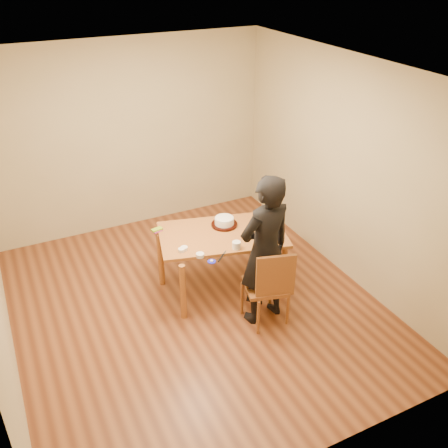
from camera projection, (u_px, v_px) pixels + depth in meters
name	position (u px, v px, depth m)	size (l,w,h in m)	color
room_shell	(179.00, 190.00, 5.49)	(4.00, 4.50, 2.70)	#5C2D17
dining_table	(222.00, 235.00, 5.87)	(1.46, 0.87, 0.04)	brown
dining_chair	(265.00, 286.00, 5.46)	(0.44, 0.44, 0.04)	brown
cake_plate	(224.00, 225.00, 6.02)	(0.32, 0.32, 0.02)	red
cake	(224.00, 221.00, 5.99)	(0.23, 0.23, 0.07)	white
frosting_dome	(224.00, 217.00, 5.97)	(0.23, 0.23, 0.03)	white
frosting_tub	(236.00, 245.00, 5.55)	(0.10, 0.10, 0.09)	white
frosting_lid	(212.00, 261.00, 5.34)	(0.09, 0.09, 0.01)	#1B1CB5
frosting_dollop	(212.00, 260.00, 5.33)	(0.04, 0.04, 0.02)	white
ramekin_green	(200.00, 255.00, 5.41)	(0.09, 0.09, 0.04)	white
ramekin_yellow	(181.00, 250.00, 5.51)	(0.08, 0.08, 0.04)	white
ramekin_multi	(184.00, 248.00, 5.54)	(0.08, 0.08, 0.04)	white
candy_box_pink	(157.00, 231.00, 5.89)	(0.12, 0.06, 0.02)	#EC3797
candy_box_green	(157.00, 229.00, 5.89)	(0.13, 0.06, 0.02)	green
spatula	(221.00, 258.00, 5.40)	(0.17, 0.02, 0.01)	black
person	(265.00, 251.00, 5.28)	(0.64, 0.42, 1.75)	black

